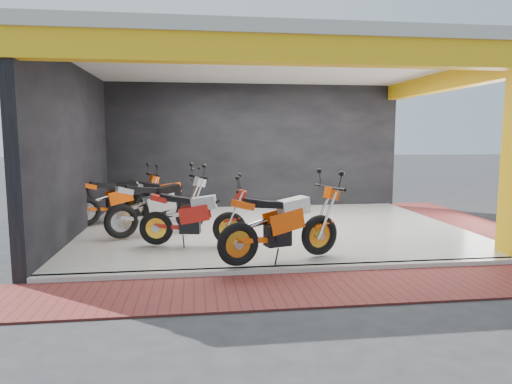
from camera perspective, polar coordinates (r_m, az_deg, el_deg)
The scene contains 15 objects.
ground at distance 8.08m, azimuth 4.44°, elevation -7.89°, with size 80.00×80.00×0.00m, color #2D2D30.
showroom_floor at distance 9.98m, azimuth 2.05°, elevation -4.69°, with size 8.00×6.00×0.10m, color silver.
showroom_ceiling at distance 9.89m, azimuth 2.14°, elevation 15.88°, with size 8.40×6.40×0.20m, color beige.
back_wall at distance 12.85m, azimuth -0.24°, elevation 5.58°, with size 8.20×0.20×3.50m, color black.
left_wall at distance 9.95m, azimuth -21.96°, elevation 4.64°, with size 0.20×6.20×3.50m, color black.
header_beam_front at distance 6.95m, azimuth 6.50°, elevation 17.12°, with size 8.40×0.30×0.40m, color yellow.
header_beam_right at distance 11.23m, azimuth 23.22°, elevation 12.72°, with size 0.30×6.40×0.40m, color yellow.
floor_kerb at distance 7.11m, azimuth 6.17°, elevation -9.58°, with size 8.00×0.20×0.10m, color silver.
paver_front at distance 6.41m, azimuth 7.86°, elevation -11.83°, with size 9.00×1.40×0.03m, color maroon.
paver_right at distance 11.77m, azimuth 25.80°, elevation -3.76°, with size 1.40×7.00×0.03m, color maroon.
moto_hero at distance 7.52m, azimuth 7.97°, elevation -2.93°, with size 2.24×0.83×1.37m, color #FF530A, non-canonical shape.
moto_row_a at distance 8.15m, azimuth -3.35°, elevation -2.55°, with size 2.04×0.76×1.25m, color red, non-canonical shape.
moto_row_b at distance 9.53m, azimuth -8.21°, elevation -0.87°, with size 2.22×0.82×1.36m, color #A8ABB0, non-canonical shape.
moto_row_c at distance 10.59m, azimuth -8.30°, elevation -0.47°, with size 1.99×0.74×1.22m, color #A8ABAF, non-canonical shape.
moto_row_d at distance 10.99m, azimuth -13.57°, elevation -0.15°, with size 2.10×0.78×1.28m, color #E04B09, non-canonical shape.
Camera 1 is at (-1.64, -7.64, 2.08)m, focal length 32.00 mm.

